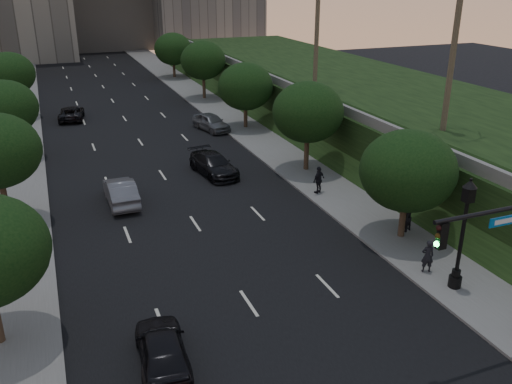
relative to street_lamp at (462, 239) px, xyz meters
name	(u,v)px	position (x,y,z in m)	size (l,w,h in m)	color
ground	(296,374)	(-9.45, -2.58, -2.63)	(160.00, 160.00, 0.00)	black
road_surface	(145,149)	(-9.45, 27.42, -2.62)	(16.00, 140.00, 0.02)	black
sidewalk_right	(257,136)	(0.80, 27.42, -2.56)	(4.50, 140.00, 0.15)	slate
sidewalk_left	(14,162)	(-19.70, 27.42, -2.56)	(4.50, 140.00, 0.15)	slate
embankment	(380,109)	(12.55, 25.42, -0.63)	(18.00, 90.00, 4.00)	black
parapet_wall	(300,91)	(4.05, 25.42, 1.72)	(0.35, 90.00, 0.70)	slate
tree_right_a	(408,171)	(0.85, 5.42, 1.39)	(5.20, 5.20, 6.24)	#38281C
tree_right_b	(308,112)	(0.85, 17.42, 1.88)	(5.20, 5.20, 6.74)	#38281C
tree_right_c	(245,87)	(0.85, 30.42, 1.39)	(5.20, 5.20, 6.24)	#38281C
tree_right_d	(203,60)	(0.85, 44.42, 1.88)	(5.20, 5.20, 6.74)	#38281C
tree_right_e	(173,49)	(0.85, 59.42, 1.39)	(5.20, 5.20, 6.24)	#38281C
tree_left_c	(5,108)	(-19.75, 28.42, 1.57)	(5.00, 5.00, 6.34)	#38281C
tree_left_d	(9,74)	(-19.75, 42.42, 1.94)	(5.00, 5.00, 6.71)	#38281C
street_lamp	(462,239)	(0.00, 0.00, 0.00)	(0.64, 0.64, 5.62)	black
sedan_near_left	(162,349)	(-13.95, -0.31, -1.86)	(1.83, 4.55, 1.55)	black
sedan_mid_left	(121,192)	(-13.04, 16.20, -1.82)	(1.73, 4.95, 1.63)	slate
sedan_far_left	(71,113)	(-14.47, 39.94, -1.95)	(2.28, 4.95, 1.38)	black
sedan_near_right	(214,164)	(-5.84, 19.23, -1.86)	(2.16, 5.32, 1.55)	black
sedan_far_right	(211,122)	(-2.45, 30.89, -1.83)	(1.90, 4.71, 1.61)	#595C60
pedestrian_a	(428,256)	(-0.36, 1.65, -1.64)	(0.62, 0.41, 1.70)	black
pedestrian_b	(406,217)	(1.39, 5.85, -1.61)	(0.85, 0.66, 1.75)	black
pedestrian_c	(319,180)	(-0.51, 12.82, -1.56)	(1.09, 0.45, 1.86)	black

